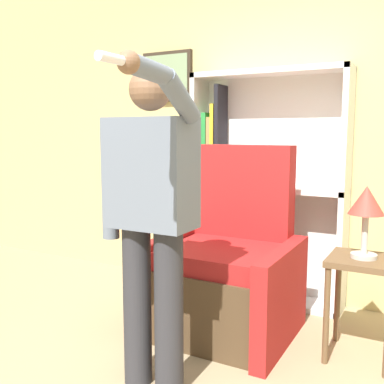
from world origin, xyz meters
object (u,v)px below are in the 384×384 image
Objects in this scene: bookcase at (251,193)px; person_standing at (150,210)px; table_lamp at (366,206)px; side_table at (362,279)px; armchair at (227,273)px.

person_standing is at bearing -88.34° from bookcase.
side_table is at bearing 0.00° from table_lamp.
bookcase is at bearing 98.17° from armchair.
person_standing is 2.69× the size of side_table.
bookcase is 1.45× the size of armchair.
armchair is 0.76× the size of person_standing.
armchair is at bearing -179.17° from table_lamp.
bookcase is 0.83m from armchair.
side_table is (0.92, 0.86, -0.47)m from person_standing.
armchair is at bearing -179.17° from side_table.
bookcase reaches higher than side_table.
bookcase is at bearing 145.24° from side_table.
side_table is (0.86, 0.01, 0.09)m from armchair.
person_standing is 3.91× the size of table_lamp.
bookcase reaches higher than person_standing.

